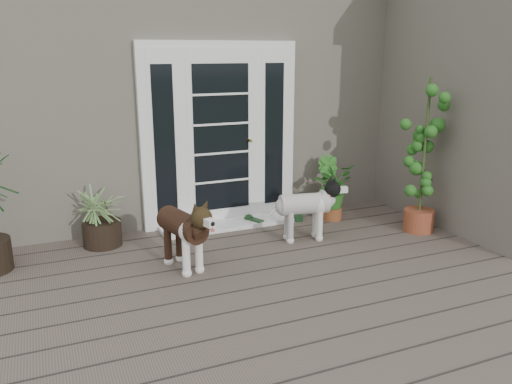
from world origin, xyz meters
name	(u,v)px	position (x,y,z in m)	size (l,w,h in m)	color
deck	(326,299)	(0.00, 0.40, 0.06)	(6.20, 4.60, 0.12)	#6B5B4C
house_main	(188,92)	(0.00, 4.65, 1.55)	(7.40, 4.00, 3.10)	#665E54
house_wing	(494,103)	(2.90, 1.50, 1.55)	(1.60, 2.40, 3.10)	#665E54
door_unit	(220,135)	(-0.20, 2.60, 1.19)	(1.90, 0.14, 2.15)	white
door_step	(227,224)	(-0.20, 2.40, 0.14)	(1.60, 0.40, 0.05)	white
brindle_dog	(183,237)	(-1.01, 1.40, 0.45)	(0.33, 0.78, 0.65)	#3D2316
white_dog	(304,214)	(0.43, 1.64, 0.42)	(0.31, 0.73, 0.61)	white
spider_plant	(101,213)	(-1.66, 2.34, 0.49)	(0.69, 0.69, 0.73)	#94BC73
herb_a	(333,195)	(1.09, 2.14, 0.43)	(0.49, 0.49, 0.63)	#1A5B1A
herb_b	(330,194)	(1.17, 2.32, 0.40)	(0.37, 0.37, 0.55)	#215017
herb_c	(414,188)	(2.30, 2.07, 0.42)	(0.39, 0.39, 0.61)	#23651C
sapling	(424,154)	(1.80, 1.38, 1.03)	(0.54, 0.54, 1.83)	#195618
clog_left	(254,221)	(0.12, 2.34, 0.16)	(0.13, 0.29, 0.09)	#163718
clog_right	(299,216)	(0.71, 2.30, 0.16)	(0.12, 0.26, 0.08)	#153418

